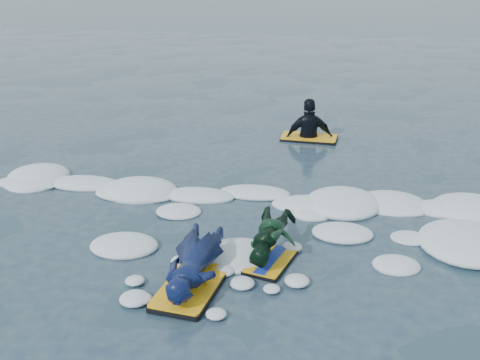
% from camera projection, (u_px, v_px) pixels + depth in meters
% --- Properties ---
extents(ground, '(120.00, 120.00, 0.00)m').
position_uv_depth(ground, '(238.00, 243.00, 8.17)').
color(ground, '#1B2C43').
rests_on(ground, ground).
extents(foam_band, '(12.00, 3.10, 0.30)m').
position_uv_depth(foam_band, '(249.00, 212.00, 9.12)').
color(foam_band, white).
rests_on(foam_band, ground).
extents(prone_woman_unit, '(0.79, 1.74, 0.45)m').
position_uv_depth(prone_woman_unit, '(194.00, 265.00, 7.15)').
color(prone_woman_unit, black).
rests_on(prone_woman_unit, ground).
extents(prone_child_unit, '(0.78, 1.35, 0.50)m').
position_uv_depth(prone_child_unit, '(273.00, 240.00, 7.71)').
color(prone_child_unit, black).
rests_on(prone_child_unit, ground).
extents(waiting_rider_unit, '(1.20, 0.71, 1.73)m').
position_uv_depth(waiting_rider_unit, '(309.00, 139.00, 12.53)').
color(waiting_rider_unit, black).
rests_on(waiting_rider_unit, ground).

